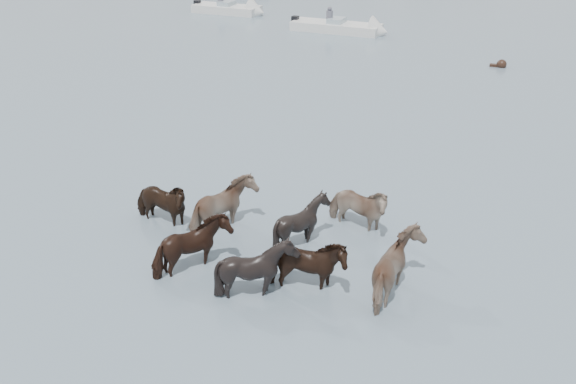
% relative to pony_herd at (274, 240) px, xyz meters
% --- Properties ---
extents(ground, '(400.00, 400.00, 0.00)m').
position_rel_pony_herd_xyz_m(ground, '(0.50, -1.32, -0.48)').
color(ground, slate).
rests_on(ground, ground).
extents(pony_herd, '(7.52, 4.46, 1.48)m').
position_rel_pony_herd_xyz_m(pony_herd, '(0.00, 0.00, 0.00)').
color(pony_herd, black).
rests_on(pony_herd, ground).
extents(swimming_pony, '(0.72, 0.44, 0.44)m').
position_rel_pony_herd_xyz_m(swimming_pony, '(4.16, 17.90, -0.38)').
color(swimming_pony, black).
rests_on(swimming_pony, ground).
extents(motorboat_a, '(4.90, 1.94, 1.92)m').
position_rel_pony_herd_xyz_m(motorboat_a, '(-11.72, 25.67, -0.25)').
color(motorboat_a, silver).
rests_on(motorboat_a, ground).
extents(motorboat_b, '(5.56, 2.04, 1.92)m').
position_rel_pony_herd_xyz_m(motorboat_b, '(-3.82, 22.62, -0.25)').
color(motorboat_b, silver).
rests_on(motorboat_b, ground).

